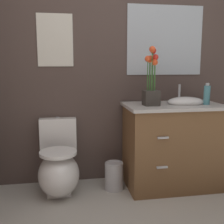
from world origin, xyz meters
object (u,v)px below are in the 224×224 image
at_px(wall_poster, 55,40).
at_px(vanity_cabinet, 173,144).
at_px(flower_vase, 151,85).
at_px(wall_mirror, 165,40).
at_px(soap_bottle, 207,95).
at_px(toilet, 59,168).
at_px(trash_bin, 114,176).

bearing_deg(wall_poster, vanity_cabinet, -14.79).
relative_size(flower_vase, wall_mirror, 0.68).
bearing_deg(flower_vase, soap_bottle, -4.28).
height_order(toilet, wall_poster, wall_poster).
bearing_deg(toilet, flower_vase, -4.07).
distance_m(toilet, vanity_cabinet, 1.13).
xyz_separation_m(trash_bin, wall_poster, (-0.53, 0.28, 1.30)).
xyz_separation_m(vanity_cabinet, wall_mirror, (-0.00, 0.29, 1.02)).
bearing_deg(trash_bin, wall_poster, 151.75).
bearing_deg(vanity_cabinet, soap_bottle, -14.41).
bearing_deg(trash_bin, soap_bottle, -5.63).
distance_m(wall_poster, wall_mirror, 1.11).
distance_m(soap_bottle, trash_bin, 1.18).
xyz_separation_m(toilet, wall_poster, (0.00, 0.27, 1.19)).
distance_m(trash_bin, wall_poster, 1.43).
bearing_deg(vanity_cabinet, flower_vase, -171.77).
bearing_deg(toilet, wall_mirror, 13.55).
height_order(vanity_cabinet, wall_mirror, wall_mirror).
relative_size(toilet, wall_poster, 1.39).
relative_size(vanity_cabinet, wall_poster, 2.02).
bearing_deg(vanity_cabinet, toilet, 178.64).
bearing_deg(wall_poster, flower_vase, -20.76).
distance_m(vanity_cabinet, wall_poster, 1.53).
relative_size(wall_poster, wall_mirror, 0.62).
xyz_separation_m(wall_poster, wall_mirror, (1.11, 0.00, 0.01)).
distance_m(toilet, wall_poster, 1.22).
height_order(soap_bottle, wall_poster, wall_poster).
distance_m(toilet, trash_bin, 0.54).
bearing_deg(wall_mirror, vanity_cabinet, -89.45).
xyz_separation_m(vanity_cabinet, flower_vase, (-0.24, -0.04, 0.59)).
height_order(toilet, trash_bin, toilet).
bearing_deg(wall_mirror, toilet, -166.45).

